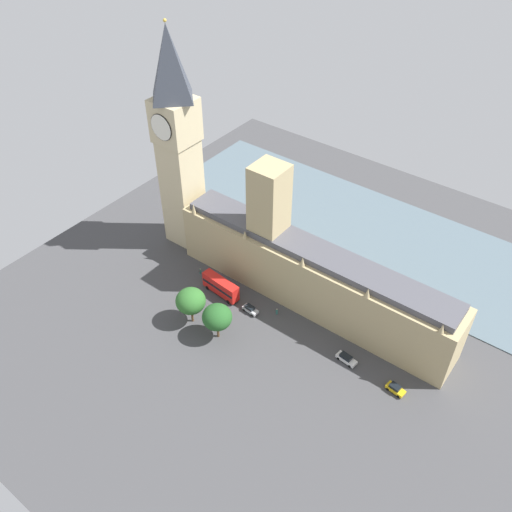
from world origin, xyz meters
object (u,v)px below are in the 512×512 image
at_px(street_lamp_by_river_gate, 214,314).
at_px(double_decker_bus_far_end, 221,286).
at_px(car_silver_near_tower, 250,309).
at_px(pedestrian_leading, 277,312).
at_px(parliament_building, 306,270).
at_px(clock_tower, 177,139).
at_px(plane_tree_opposite_hall, 191,301).
at_px(street_lamp_trailing, 214,316).
at_px(car_white_under_trees, 346,358).
at_px(car_yellow_cab_corner, 395,389).
at_px(pedestrian_midblock, 200,271).
at_px(plane_tree_kerbside, 217,317).

bearing_deg(street_lamp_by_river_gate, double_decker_bus_far_end, -147.95).
height_order(car_silver_near_tower, pedestrian_leading, car_silver_near_tower).
height_order(parliament_building, car_silver_near_tower, parliament_building).
xyz_separation_m(clock_tower, car_silver_near_tower, (12.24, 31.91, -29.70)).
xyz_separation_m(double_decker_bus_far_end, plane_tree_opposite_hall, (11.06, 0.49, 4.04)).
relative_size(car_silver_near_tower, pedestrian_leading, 2.47).
xyz_separation_m(parliament_building, street_lamp_trailing, (21.10, -11.23, -5.27)).
bearing_deg(car_white_under_trees, plane_tree_opposite_hall, -65.23).
bearing_deg(car_yellow_cab_corner, pedestrian_leading, -87.71).
bearing_deg(car_silver_near_tower, pedestrian_leading, 126.10).
distance_m(car_yellow_cab_corner, pedestrian_midblock, 56.90).
bearing_deg(car_silver_near_tower, street_lamp_by_river_gate, -17.34).
xyz_separation_m(car_silver_near_tower, street_lamp_by_river_gate, (9.00, -3.65, 3.74)).
bearing_deg(car_yellow_cab_corner, double_decker_bus_far_end, -82.61).
bearing_deg(double_decker_bus_far_end, clock_tower, 67.26).
height_order(pedestrian_leading, plane_tree_opposite_hall, plane_tree_opposite_hall).
height_order(parliament_building, street_lamp_trailing, parliament_building).
bearing_deg(pedestrian_midblock, plane_tree_kerbside, -139.46).
bearing_deg(double_decker_bus_far_end, parliament_building, -51.68).
bearing_deg(car_white_under_trees, parliament_building, -114.40).
xyz_separation_m(double_decker_bus_far_end, street_lamp_trailing, (9.71, 6.12, 1.43)).
height_order(pedestrian_leading, plane_tree_kerbside, plane_tree_kerbside).
relative_size(plane_tree_kerbside, street_lamp_by_river_gate, 1.40).
bearing_deg(plane_tree_opposite_hall, pedestrian_midblock, -144.64).
height_order(car_yellow_cab_corner, street_lamp_by_river_gate, street_lamp_by_river_gate).
relative_size(parliament_building, street_lamp_trailing, 12.56).
height_order(street_lamp_by_river_gate, street_lamp_trailing, street_lamp_by_river_gate).
distance_m(pedestrian_midblock, street_lamp_by_river_gate, 19.63).
bearing_deg(car_white_under_trees, clock_tower, -94.51).
bearing_deg(pedestrian_midblock, double_decker_bus_far_end, -117.16).
bearing_deg(car_yellow_cab_corner, pedestrian_midblock, -85.10).
distance_m(car_yellow_cab_corner, pedestrian_leading, 32.78).
bearing_deg(double_decker_bus_far_end, plane_tree_kerbside, -137.59).
distance_m(car_white_under_trees, pedestrian_leading, 20.61).
bearing_deg(car_yellow_cab_corner, car_white_under_trees, -85.65).
bearing_deg(plane_tree_opposite_hall, street_lamp_trailing, 103.43).
bearing_deg(car_silver_near_tower, plane_tree_kerbside, -1.41).
bearing_deg(pedestrian_midblock, plane_tree_opposite_hall, -156.45).
distance_m(parliament_building, pedestrian_midblock, 29.22).
height_order(parliament_building, clock_tower, clock_tower).
bearing_deg(clock_tower, car_silver_near_tower, 69.01).
bearing_deg(pedestrian_midblock, car_silver_near_tower, -110.87).
bearing_deg(clock_tower, plane_tree_kerbside, 53.44).
xyz_separation_m(clock_tower, street_lamp_trailing, (21.47, 28.45, -26.53)).
distance_m(car_silver_near_tower, street_lamp_trailing, 10.36).
xyz_separation_m(parliament_building, pedestrian_midblock, (8.88, -26.48, -8.57)).
bearing_deg(street_lamp_trailing, car_silver_near_tower, 159.47).
relative_size(car_yellow_cab_corner, street_lamp_by_river_gate, 0.64).
xyz_separation_m(car_yellow_cab_corner, street_lamp_by_river_gate, (9.29, -41.77, 3.74)).
height_order(clock_tower, car_white_under_trees, clock_tower).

